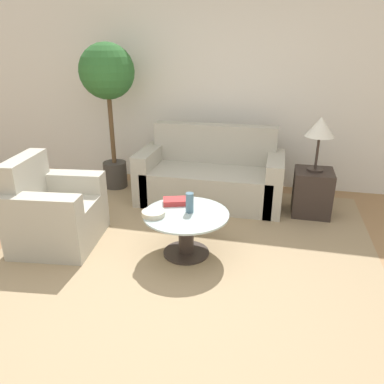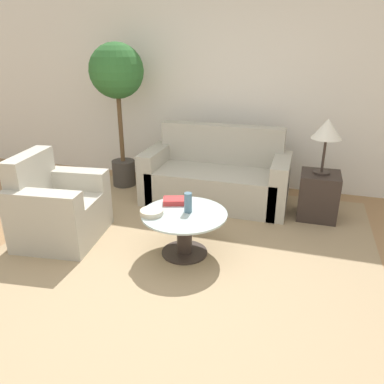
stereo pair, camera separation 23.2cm
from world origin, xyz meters
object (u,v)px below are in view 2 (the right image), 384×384
Objects in this scene: armchair at (56,211)px; table_lamp at (327,131)px; coffee_table at (184,228)px; vase at (188,203)px; bowl at (152,212)px; sofa_main at (217,178)px; potted_plant at (117,82)px; book_stack at (175,201)px.

armchair is 1.51× the size of table_lamp.
table_lamp is at bearing -70.40° from armchair.
coffee_table is 0.25m from vase.
table_lamp is 2.10m from bowl.
armchair is 1.37m from coffee_table.
sofa_main reaches higher than bowl.
potted_plant is 2.07m from book_stack.
sofa_main is 2.21× the size of coffee_table.
bowl is at bearing -153.44° from vase.
coffee_table is at bearing -93.98° from armchair.
armchair is at bearing -88.59° from potted_plant.
book_stack is (-0.18, 0.15, -0.07)m from vase.
potted_plant is at bearing 114.85° from book_stack.
coffee_table is at bearing -89.46° from sofa_main.
table_lamp is 1.77m from vase.
bowl is 0.81× the size of book_stack.
bowl is (-0.28, -0.12, 0.18)m from coffee_table.
vase is (1.43, -1.50, -0.90)m from potted_plant.
table_lamp is 2.32× the size of book_stack.
sofa_main is at bearing -6.10° from potted_plant.
table_lamp reaches higher than vase.
armchair is 3.51× the size of book_stack.
armchair is (-1.35, -1.45, 0.00)m from sofa_main.
sofa_main is 9.32× the size of vase.
table_lamp is 2.68m from potted_plant.
table_lamp reaches higher than book_stack.
potted_plant is at bearing 173.90° from sofa_main.
vase is at bearing 52.07° from coffee_table.
coffee_table is (0.01, -1.38, -0.02)m from sofa_main.
vase is (0.03, 0.03, 0.25)m from coffee_table.
vase is at bearing -135.26° from table_lamp.
potted_plant reaches higher than table_lamp.
sofa_main is 1.53m from bowl.
coffee_table is at bearing -135.07° from table_lamp.
armchair is at bearing 177.51° from bowl.
book_stack is at bearing 140.12° from vase.
sofa_main is 1.91× the size of armchair.
sofa_main is 6.71× the size of book_stack.
bowl is 0.33m from book_stack.
book_stack reaches higher than coffee_table.
coffee_table is at bearing -47.42° from potted_plant.
vase is (-1.20, -1.19, -0.50)m from table_lamp.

